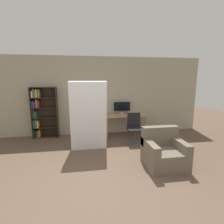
# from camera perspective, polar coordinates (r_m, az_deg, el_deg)

# --- Properties ---
(ground_plane) EXTENTS (16.00, 16.00, 0.00)m
(ground_plane) POSITION_cam_1_polar(r_m,az_deg,el_deg) (3.42, -3.96, -23.78)
(ground_plane) COLOR brown
(wall_back) EXTENTS (8.00, 0.06, 2.70)m
(wall_back) POSITION_cam_1_polar(r_m,az_deg,el_deg) (6.18, -6.93, 5.17)
(wall_back) COLOR tan
(wall_back) RESTS_ON ground
(desk) EXTENTS (1.46, 0.66, 0.72)m
(desk) POSITION_cam_1_polar(r_m,az_deg,el_deg) (6.09, 4.26, -1.64)
(desk) COLOR tan
(desk) RESTS_ON ground
(monitor) EXTENTS (0.62, 0.20, 0.43)m
(monitor) POSITION_cam_1_polar(r_m,az_deg,el_deg) (6.22, 3.26, 1.65)
(monitor) COLOR #B7B7BC
(monitor) RESTS_ON desk
(office_chair) EXTENTS (0.52, 0.52, 0.92)m
(office_chair) POSITION_cam_1_polar(r_m,az_deg,el_deg) (5.41, 7.34, -6.21)
(office_chair) COLOR #4C4C51
(office_chair) RESTS_ON ground
(bookshelf) EXTENTS (0.83, 0.30, 1.68)m
(bookshelf) POSITION_cam_1_polar(r_m,az_deg,el_deg) (6.25, -21.96, 0.05)
(bookshelf) COLOR #2D2319
(bookshelf) RESTS_ON ground
(mattress_near) EXTENTS (0.97, 0.40, 1.89)m
(mattress_near) POSITION_cam_1_polar(r_m,az_deg,el_deg) (4.77, -7.64, -1.38)
(mattress_near) COLOR silver
(mattress_near) RESTS_ON ground
(armchair) EXTENTS (0.85, 0.80, 0.85)m
(armchair) POSITION_cam_1_polar(r_m,az_deg,el_deg) (4.19, 16.47, -12.41)
(armchair) COLOR #665B4C
(armchair) RESTS_ON ground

